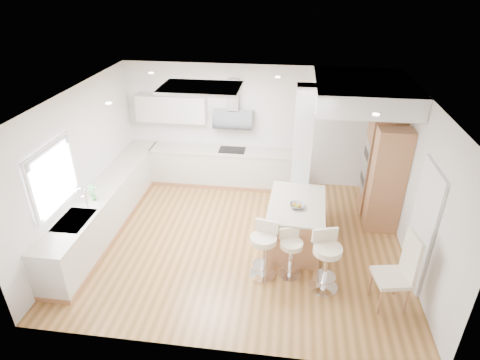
% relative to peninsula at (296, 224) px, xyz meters
% --- Properties ---
extents(ground, '(6.00, 6.00, 0.00)m').
position_rel_peninsula_xyz_m(ground, '(-1.01, -0.03, -0.46)').
color(ground, '#AD7840').
rests_on(ground, ground).
extents(ceiling, '(6.00, 5.00, 0.02)m').
position_rel_peninsula_xyz_m(ceiling, '(-1.01, -0.03, -0.46)').
color(ceiling, white).
rests_on(ceiling, ground).
extents(wall_back, '(6.00, 0.04, 2.80)m').
position_rel_peninsula_xyz_m(wall_back, '(-1.01, 2.47, 0.94)').
color(wall_back, silver).
rests_on(wall_back, ground).
extents(wall_left, '(0.04, 5.00, 2.80)m').
position_rel_peninsula_xyz_m(wall_left, '(-4.01, -0.03, 0.94)').
color(wall_left, silver).
rests_on(wall_left, ground).
extents(wall_right, '(0.04, 5.00, 2.80)m').
position_rel_peninsula_xyz_m(wall_right, '(1.99, -0.03, 0.94)').
color(wall_right, silver).
rests_on(wall_right, ground).
extents(skylight, '(4.10, 2.10, 0.06)m').
position_rel_peninsula_xyz_m(skylight, '(-1.80, 0.57, 2.31)').
color(skylight, white).
rests_on(skylight, ground).
extents(window_left, '(0.06, 1.28, 1.07)m').
position_rel_peninsula_xyz_m(window_left, '(-3.96, -0.93, 1.23)').
color(window_left, white).
rests_on(window_left, ground).
extents(doorway_right, '(0.05, 1.00, 2.10)m').
position_rel_peninsula_xyz_m(doorway_right, '(1.97, -0.63, 0.54)').
color(doorway_right, '#453C36').
rests_on(doorway_right, ground).
extents(counter_left, '(0.63, 4.50, 1.35)m').
position_rel_peninsula_xyz_m(counter_left, '(-3.71, 0.20, -0.00)').
color(counter_left, '#B2784C').
rests_on(counter_left, ground).
extents(counter_back, '(3.62, 0.63, 2.50)m').
position_rel_peninsula_xyz_m(counter_back, '(-1.92, 2.19, 0.23)').
color(counter_back, '#B2784C').
rests_on(counter_back, ground).
extents(pillar, '(0.35, 0.35, 2.80)m').
position_rel_peninsula_xyz_m(pillar, '(0.04, 0.92, 0.94)').
color(pillar, white).
rests_on(pillar, ground).
extents(soffit, '(1.78, 2.20, 0.40)m').
position_rel_peninsula_xyz_m(soffit, '(1.09, 1.37, 2.14)').
color(soffit, white).
rests_on(soffit, ground).
extents(oven_column, '(0.63, 1.21, 2.10)m').
position_rel_peninsula_xyz_m(oven_column, '(1.67, 1.20, 0.59)').
color(oven_column, '#B2784C').
rests_on(oven_column, ground).
extents(peninsula, '(1.06, 1.54, 0.98)m').
position_rel_peninsula_xyz_m(peninsula, '(0.00, 0.00, 0.00)').
color(peninsula, '#B2784C').
rests_on(peninsula, ground).
extents(bar_stool_a, '(0.54, 0.54, 1.01)m').
position_rel_peninsula_xyz_m(bar_stool_a, '(-0.52, -0.92, 0.11)').
color(bar_stool_a, white).
rests_on(bar_stool_a, ground).
extents(bar_stool_b, '(0.50, 0.50, 0.88)m').
position_rel_peninsula_xyz_m(bar_stool_b, '(-0.07, -0.86, 0.03)').
color(bar_stool_b, white).
rests_on(bar_stool_b, ground).
extents(bar_stool_c, '(0.59, 0.59, 1.05)m').
position_rel_peninsula_xyz_m(bar_stool_c, '(0.48, -1.10, 0.13)').
color(bar_stool_c, white).
rests_on(bar_stool_c, ground).
extents(dining_chair, '(0.59, 0.59, 1.30)m').
position_rel_peninsula_xyz_m(dining_chair, '(1.55, -1.32, 0.23)').
color(dining_chair, '#F1E3C4').
rests_on(dining_chair, ground).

